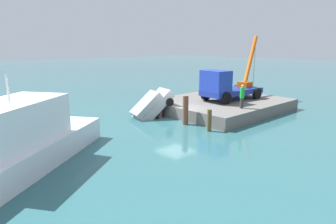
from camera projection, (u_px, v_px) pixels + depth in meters
name	position (u px, v px, depth m)	size (l,w,h in m)	color
ground	(176.00, 120.00, 23.16)	(200.00, 200.00, 0.00)	#2D6066
dock	(221.00, 105.00, 26.73)	(10.67, 8.98, 0.94)	slate
crane_truck	(227.00, 85.00, 26.06)	(9.50, 3.58, 5.66)	navy
dock_worker	(242.00, 96.00, 22.85)	(0.34, 0.34, 1.82)	#313131
salvaged_car	(148.00, 110.00, 23.92)	(4.21, 2.79, 3.50)	#99999E
piling_near	(149.00, 105.00, 25.12)	(0.41, 0.41, 1.49)	brown
piling_mid	(160.00, 110.00, 23.77)	(0.35, 0.35, 1.37)	brown
piling_far	(185.00, 110.00, 21.78)	(0.42, 0.42, 2.13)	brown
piling_end	(209.00, 120.00, 20.15)	(0.30, 0.30, 1.49)	brown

